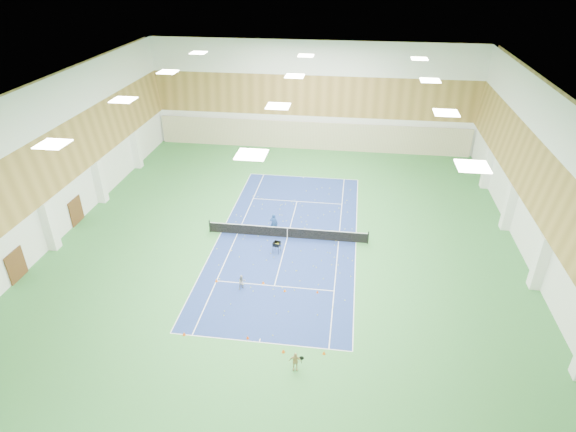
{
  "coord_description": "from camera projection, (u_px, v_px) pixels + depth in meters",
  "views": [
    {
      "loc": [
        4.62,
        -32.61,
        20.36
      ],
      "look_at": [
        0.05,
        0.0,
        2.0
      ],
      "focal_mm": 30.0,
      "sensor_mm": 36.0,
      "label": 1
    }
  ],
  "objects": [
    {
      "name": "tennis_balls_scatter",
      "position": [
        287.0,
        237.0,
        38.66
      ],
      "size": [
        10.57,
        22.77,
        0.07
      ],
      "primitive_type": null,
      "color": "#C3D123",
      "rests_on": "ground"
    },
    {
      "name": "room_shell",
      "position": [
        287.0,
        169.0,
        35.76
      ],
      "size": [
        36.0,
        40.0,
        12.0
      ],
      "primitive_type": null,
      "color": "white",
      "rests_on": "ground"
    },
    {
      "name": "child_court",
      "position": [
        242.0,
        282.0,
        32.62
      ],
      "size": [
        0.68,
        0.67,
        1.11
      ],
      "primitive_type": "imported",
      "rotation": [
        0.0,
        0.0,
        0.73
      ],
      "color": "gray",
      "rests_on": "ground"
    },
    {
      "name": "cone_svc_a",
      "position": [
        216.0,
        280.0,
        33.52
      ],
      "size": [
        0.22,
        0.22,
        0.24
      ],
      "primitive_type": "cone",
      "color": "orange",
      "rests_on": "ground"
    },
    {
      "name": "ground",
      "position": [
        287.0,
        238.0,
        38.69
      ],
      "size": [
        40.0,
        40.0,
        0.0
      ],
      "primitive_type": "plane",
      "color": "#337737",
      "rests_on": "ground"
    },
    {
      "name": "cone_base_d",
      "position": [
        324.0,
        353.0,
        27.54
      ],
      "size": [
        0.2,
        0.2,
        0.22
      ],
      "primitive_type": "cone",
      "color": "orange",
      "rests_on": "ground"
    },
    {
      "name": "wood_cladding",
      "position": [
        287.0,
        144.0,
        34.79
      ],
      "size": [
        36.0,
        40.0,
        8.0
      ],
      "primitive_type": null,
      "color": "olive",
      "rests_on": "room_shell"
    },
    {
      "name": "coach",
      "position": [
        274.0,
        223.0,
        38.91
      ],
      "size": [
        0.68,
        0.48,
        1.79
      ],
      "primitive_type": "imported",
      "rotation": [
        0.0,
        0.0,
        3.06
      ],
      "color": "navy",
      "rests_on": "ground"
    },
    {
      "name": "cone_svc_c",
      "position": [
        285.0,
        290.0,
        32.57
      ],
      "size": [
        0.19,
        0.19,
        0.21
      ],
      "primitive_type": "cone",
      "color": "orange",
      "rests_on": "ground"
    },
    {
      "name": "court_surface",
      "position": [
        287.0,
        238.0,
        38.68
      ],
      "size": [
        10.97,
        23.77,
        0.01
      ],
      "primitive_type": "cube",
      "color": "navy",
      "rests_on": "ground"
    },
    {
      "name": "ball_cart",
      "position": [
        277.0,
        247.0,
        36.59
      ],
      "size": [
        0.64,
        0.64,
        0.93
      ],
      "primitive_type": null,
      "rotation": [
        0.0,
        0.0,
        -0.23
      ],
      "color": "black",
      "rests_on": "ground"
    },
    {
      "name": "door_left_b",
      "position": [
        76.0,
        211.0,
        40.32
      ],
      "size": [
        0.08,
        1.8,
        2.2
      ],
      "primitive_type": "cube",
      "color": "#593319",
      "rests_on": "ground"
    },
    {
      "name": "cone_svc_b",
      "position": [
        263.0,
        282.0,
        33.33
      ],
      "size": [
        0.21,
        0.21,
        0.23
      ],
      "primitive_type": "cone",
      "color": "orange",
      "rests_on": "ground"
    },
    {
      "name": "ceiling_light_grid",
      "position": [
        287.0,
        89.0,
        32.88
      ],
      "size": [
        21.4,
        25.4,
        0.06
      ],
      "primitive_type": null,
      "color": "white",
      "rests_on": "room_shell"
    },
    {
      "name": "back_curtain",
      "position": [
        311.0,
        136.0,
        54.99
      ],
      "size": [
        35.4,
        0.16,
        3.2
      ],
      "primitive_type": "cube",
      "color": "#C6B793",
      "rests_on": "ground"
    },
    {
      "name": "child_apron",
      "position": [
        295.0,
        361.0,
        26.3
      ],
      "size": [
        0.73,
        0.35,
        1.2
      ],
      "primitive_type": "imported",
      "rotation": [
        0.0,
        0.0,
        0.08
      ],
      "color": "tan",
      "rests_on": "ground"
    },
    {
      "name": "cone_base_c",
      "position": [
        283.0,
        351.0,
        27.65
      ],
      "size": [
        0.21,
        0.21,
        0.23
      ],
      "primitive_type": "cone",
      "color": "#DB530B",
      "rests_on": "ground"
    },
    {
      "name": "door_left_a",
      "position": [
        16.0,
        265.0,
        33.4
      ],
      "size": [
        0.08,
        1.8,
        2.2
      ],
      "primitive_type": "cube",
      "color": "#593319",
      "rests_on": "ground"
    },
    {
      "name": "cone_base_a",
      "position": [
        184.0,
        334.0,
        28.89
      ],
      "size": [
        0.2,
        0.2,
        0.22
      ],
      "primitive_type": "cone",
      "color": "#E7450C",
      "rests_on": "ground"
    },
    {
      "name": "tennis_net",
      "position": [
        287.0,
        232.0,
        38.42
      ],
      "size": [
        12.8,
        0.1,
        1.1
      ],
      "primitive_type": null,
      "color": "black",
      "rests_on": "ground"
    },
    {
      "name": "cone_svc_d",
      "position": [
        317.0,
        292.0,
        32.44
      ],
      "size": [
        0.18,
        0.18,
        0.19
      ],
      "primitive_type": "cone",
      "color": "#E14E0B",
      "rests_on": "ground"
    },
    {
      "name": "cone_base_b",
      "position": [
        248.0,
        337.0,
        28.62
      ],
      "size": [
        0.2,
        0.2,
        0.22
      ],
      "primitive_type": "cone",
      "color": "#E8490C",
      "rests_on": "ground"
    }
  ]
}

